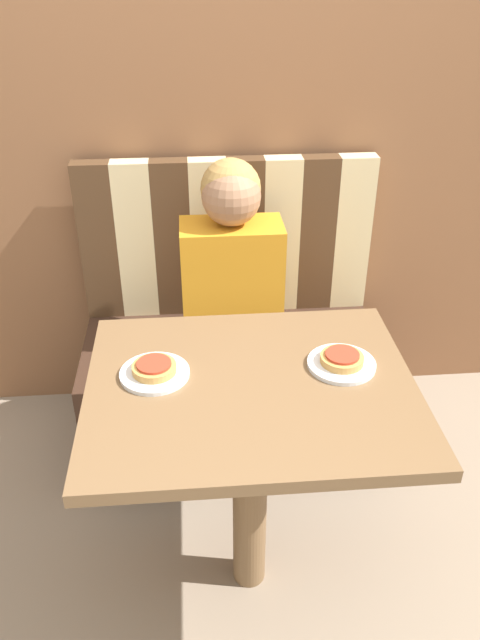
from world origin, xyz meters
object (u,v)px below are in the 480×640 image
at_px(person, 232,256).
at_px(plate_left, 155,373).
at_px(plate_right, 341,364).
at_px(pizza_right, 342,358).
at_px(pizza_left, 154,367).

height_order(person, plate_left, person).
bearing_deg(person, plate_right, -68.45).
height_order(person, pizza_right, person).
relative_size(plate_left, pizza_right, 1.58).
distance_m(person, plate_left, 0.67).
xyz_separation_m(person, pizza_right, (0.25, -0.62, -0.01)).
bearing_deg(plate_right, pizza_left, -180.00).
relative_size(person, plate_left, 3.74).
xyz_separation_m(plate_right, pizza_left, (-0.49, -0.00, 0.02)).
xyz_separation_m(plate_right, pizza_right, (0.00, -0.00, 0.02)).
bearing_deg(pizza_right, person, 111.55).
height_order(plate_left, pizza_right, pizza_right).
bearing_deg(pizza_right, pizza_left, 180.00).
xyz_separation_m(plate_left, plate_right, (0.49, 0.00, 0.00)).
distance_m(plate_left, pizza_left, 0.02).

